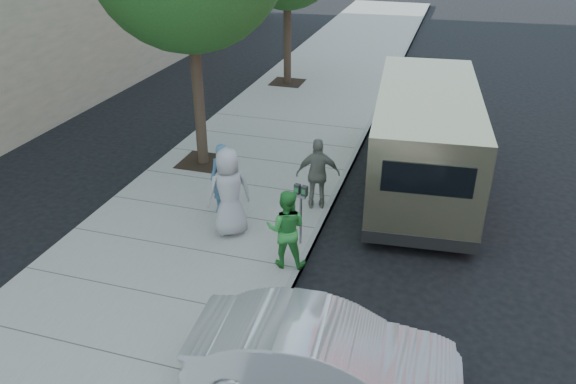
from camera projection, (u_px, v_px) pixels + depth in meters
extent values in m
plane|color=black|center=(254.00, 224.00, 12.35)|extent=(120.00, 120.00, 0.00)
cube|color=gray|center=(212.00, 215.00, 12.58)|extent=(5.00, 60.00, 0.15)
cube|color=gray|center=(317.00, 231.00, 11.94)|extent=(0.12, 60.00, 0.16)
cube|color=black|center=(203.00, 162.00, 14.91)|extent=(1.20, 1.20, 0.01)
cylinder|color=#38281E|center=(198.00, 90.00, 13.99)|extent=(0.28, 0.28, 3.96)
cube|color=black|center=(287.00, 82.00, 21.34)|extent=(1.20, 1.20, 0.01)
cylinder|color=#38281E|center=(287.00, 35.00, 20.53)|extent=(0.28, 0.28, 3.52)
cylinder|color=gray|center=(301.00, 221.00, 11.17)|extent=(0.05, 0.05, 1.04)
cube|color=gray|center=(301.00, 196.00, 10.91)|extent=(0.21, 0.10, 0.07)
cube|color=#2D2D30|center=(297.00, 189.00, 10.88)|extent=(0.13, 0.12, 0.21)
cube|color=#2D2D30|center=(305.00, 191.00, 10.81)|extent=(0.13, 0.12, 0.21)
cube|color=tan|center=(424.00, 138.00, 13.20)|extent=(2.81, 6.28, 2.25)
cube|color=tan|center=(421.00, 113.00, 16.35)|extent=(2.13, 0.81, 0.96)
cube|color=black|center=(427.00, 180.00, 10.37)|extent=(1.69, 0.17, 0.62)
cylinder|color=black|center=(383.00, 139.00, 15.56)|extent=(0.37, 0.88, 0.86)
cylinder|color=black|center=(457.00, 145.00, 15.20)|extent=(0.37, 0.88, 0.86)
cylinder|color=black|center=(372.00, 212.00, 11.97)|extent=(0.37, 0.88, 0.86)
cylinder|color=black|center=(469.00, 222.00, 11.60)|extent=(0.37, 0.88, 0.86)
imported|color=silver|center=(324.00, 358.00, 7.88)|extent=(3.94, 1.62, 1.27)
imported|color=teal|center=(223.00, 179.00, 12.21)|extent=(0.64, 0.48, 1.58)
imported|color=green|center=(286.00, 229.00, 10.39)|extent=(0.84, 0.71, 1.57)
imported|color=#ABABAE|center=(229.00, 192.00, 11.35)|extent=(1.10, 1.03, 1.89)
imported|color=gray|center=(318.00, 174.00, 12.37)|extent=(1.04, 0.66, 1.65)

